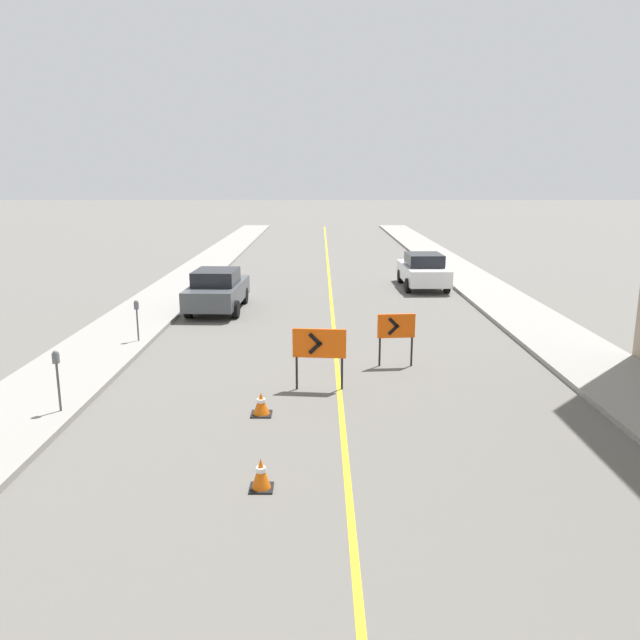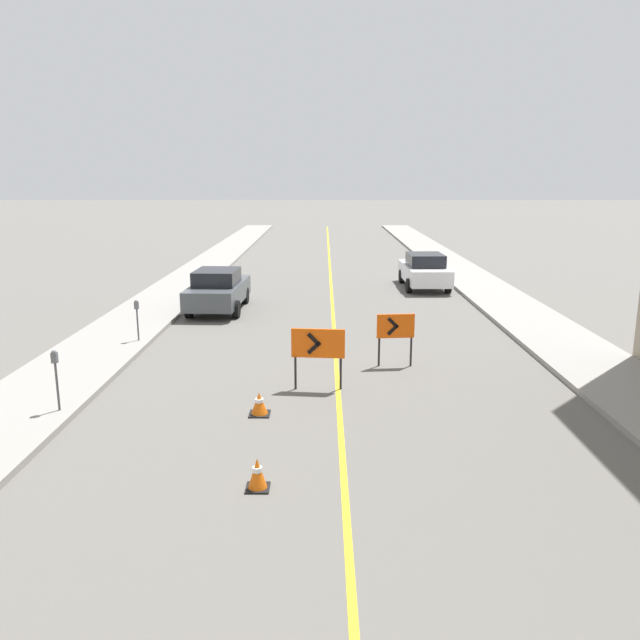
{
  "view_description": "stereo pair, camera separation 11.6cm",
  "coord_description": "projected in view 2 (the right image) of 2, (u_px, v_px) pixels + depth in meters",
  "views": [
    {
      "loc": [
        -0.46,
        10.22,
        4.98
      ],
      "look_at": [
        -0.45,
        27.5,
        1.0
      ],
      "focal_mm": 35.0,
      "sensor_mm": 36.0,
      "label": 1
    },
    {
      "loc": [
        -0.35,
        10.22,
        4.98
      ],
      "look_at": [
        -0.45,
        27.5,
        1.0
      ],
      "focal_mm": 35.0,
      "sensor_mm": 36.0,
      "label": 2
    }
  ],
  "objects": [
    {
      "name": "arrow_barricade_secondary",
      "position": [
        396.0,
        329.0,
        16.57
      ],
      "size": [
        1.01,
        0.15,
        1.43
      ],
      "rotation": [
        0.0,
        0.0,
        0.09
      ],
      "color": "#EF560C",
      "rests_on": "ground_plane"
    },
    {
      "name": "lane_stripe",
      "position": [
        332.0,
        292.0,
        27.48
      ],
      "size": [
        0.12,
        74.56,
        0.01
      ],
      "color": "gold",
      "rests_on": "ground_plane"
    },
    {
      "name": "parked_car_curb_near",
      "position": [
        218.0,
        290.0,
        23.62
      ],
      "size": [
        1.97,
        4.37,
        1.59
      ],
      "rotation": [
        0.0,
        0.0,
        -0.04
      ],
      "color": "#474C51",
      "rests_on": "ground_plane"
    },
    {
      "name": "traffic_cone_fifth",
      "position": [
        257.0,
        474.0,
        10.13
      ],
      "size": [
        0.39,
        0.39,
        0.53
      ],
      "color": "black",
      "rests_on": "ground_plane"
    },
    {
      "name": "parking_meter_near_curb",
      "position": [
        137.0,
        312.0,
        18.68
      ],
      "size": [
        0.12,
        0.11,
        1.25
      ],
      "color": "#4C4C51",
      "rests_on": "sidewalk_left"
    },
    {
      "name": "sidewalk_right",
      "position": [
        488.0,
        291.0,
        27.43
      ],
      "size": [
        2.62,
        74.56,
        0.14
      ],
      "color": "gray",
      "rests_on": "ground_plane"
    },
    {
      "name": "traffic_cone_farthest",
      "position": [
        259.0,
        404.0,
        13.31
      ],
      "size": [
        0.44,
        0.44,
        0.5
      ],
      "color": "black",
      "rests_on": "ground_plane"
    },
    {
      "name": "parked_car_curb_mid",
      "position": [
        424.0,
        271.0,
        28.45
      ],
      "size": [
        1.94,
        4.34,
        1.59
      ],
      "rotation": [
        0.0,
        0.0,
        0.02
      ],
      "color": "silver",
      "rests_on": "ground_plane"
    },
    {
      "name": "parking_meter_far_curb",
      "position": [
        55.0,
        368.0,
        13.02
      ],
      "size": [
        0.12,
        0.11,
        1.33
      ],
      "color": "#4C4C51",
      "rests_on": "sidewalk_left"
    },
    {
      "name": "arrow_barricade_primary",
      "position": [
        318.0,
        346.0,
        14.73
      ],
      "size": [
        1.27,
        0.18,
        1.49
      ],
      "rotation": [
        0.0,
        0.0,
        -0.1
      ],
      "color": "#EF560C",
      "rests_on": "ground_plane"
    },
    {
      "name": "sidewalk_left",
      "position": [
        175.0,
        291.0,
        27.51
      ],
      "size": [
        2.62,
        74.56,
        0.14
      ],
      "color": "gray",
      "rests_on": "ground_plane"
    }
  ]
}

